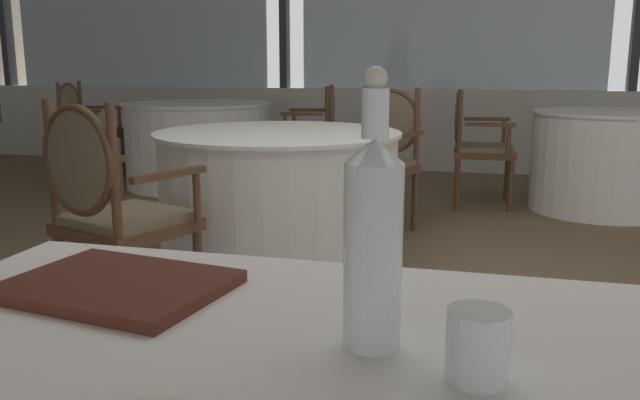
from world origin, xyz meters
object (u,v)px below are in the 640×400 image
(dining_chair_1_0, at_px, (474,139))
(dining_chair_2_1, at_px, (83,123))
(water_bottle, at_px, (373,237))
(water_tumbler, at_px, (478,345))
(dining_chair_2_0, at_px, (316,128))
(dining_chair_0_1, at_px, (382,149))
(dining_chair_0_0, at_px, (108,201))
(menu_book, at_px, (118,285))

(dining_chair_1_0, relative_size, dining_chair_2_1, 0.96)
(water_bottle, relative_size, dining_chair_2_1, 0.37)
(water_bottle, bearing_deg, dining_chair_2_1, 127.21)
(water_bottle, distance_m, dining_chair_2_1, 5.86)
(water_bottle, bearing_deg, water_tumbler, -26.05)
(dining_chair_2_1, bearing_deg, dining_chair_2_0, -0.00)
(water_tumbler, height_order, dining_chair_0_1, dining_chair_0_1)
(dining_chair_0_0, bearing_deg, water_bottle, -117.18)
(dining_chair_2_0, bearing_deg, dining_chair_0_0, 82.61)
(menu_book, height_order, dining_chair_2_0, dining_chair_2_0)
(dining_chair_2_0, xyz_separation_m, dining_chair_2_1, (-2.18, -0.29, 0.02))
(menu_book, height_order, dining_chair_1_0, dining_chair_1_0)
(dining_chair_0_1, bearing_deg, menu_book, 23.49)
(menu_book, distance_m, dining_chair_0_0, 1.71)
(dining_chair_1_0, height_order, dining_chair_2_1, dining_chair_2_1)
(dining_chair_1_0, bearing_deg, dining_chair_0_1, -123.64)
(dining_chair_0_1, bearing_deg, dining_chair_2_0, -128.37)
(dining_chair_1_0, bearing_deg, menu_book, -98.80)
(menu_book, distance_m, dining_chair_0_1, 3.45)
(menu_book, xyz_separation_m, dining_chair_1_0, (0.46, 4.42, -0.24))
(dining_chair_1_0, xyz_separation_m, dining_chair_2_0, (-1.39, 0.43, 0.01))
(menu_book, height_order, dining_chair_0_0, dining_chair_0_0)
(water_bottle, distance_m, dining_chair_2_0, 5.15)
(dining_chair_0_0, distance_m, dining_chair_1_0, 3.29)
(water_bottle, xyz_separation_m, dining_chair_0_1, (-0.54, 3.55, -0.35))
(water_bottle, xyz_separation_m, menu_book, (-0.43, 0.10, -0.13))
(dining_chair_2_0, distance_m, dining_chair_2_1, 2.20)
(dining_chair_2_0, height_order, dining_chair_2_1, dining_chair_2_1)
(menu_book, xyz_separation_m, dining_chair_0_1, (-0.12, 3.45, -0.22))
(dining_chair_2_1, bearing_deg, water_bottle, -60.46)
(dining_chair_0_1, distance_m, dining_chair_2_1, 3.19)
(dining_chair_0_0, xyz_separation_m, dining_chair_2_1, (-2.20, 3.13, -0.01))
(water_tumbler, distance_m, dining_chair_1_0, 4.59)
(dining_chair_0_0, bearing_deg, water_tumbler, -115.67)
(dining_chair_0_0, relative_size, dining_chair_2_1, 1.03)
(water_bottle, relative_size, water_tumbler, 4.20)
(menu_book, xyz_separation_m, dining_chair_2_1, (-3.11, 4.56, -0.21))
(water_tumbler, bearing_deg, dining_chair_0_0, 132.79)
(dining_chair_0_0, height_order, dining_chair_2_1, dining_chair_0_0)
(water_bottle, bearing_deg, menu_book, 166.73)
(water_bottle, height_order, dining_chair_2_1, water_bottle)
(water_tumbler, bearing_deg, dining_chair_1_0, 91.19)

